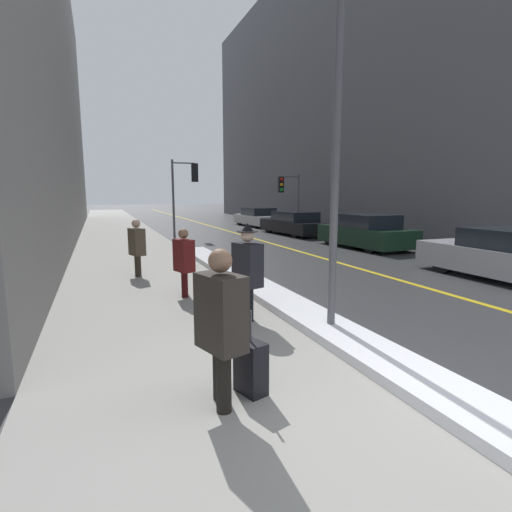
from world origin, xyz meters
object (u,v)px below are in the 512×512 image
Objects in this scene: pedestrian_in_glasses at (184,259)px; parked_car_white at (258,217)px; pedestrian_nearside at (137,245)px; parked_car_black at (294,224)px; pedestrian_trailing at (221,321)px; pedestrian_in_fedora at (248,268)px; traffic_light_far at (287,190)px; rolling_suitcase at (251,368)px; lamp_post at (337,133)px; traffic_light_near at (186,182)px; parked_car_dark_green at (366,232)px.

pedestrian_in_glasses reaches higher than parked_car_white.
pedestrian_nearside reaches higher than parked_car_black.
pedestrian_trailing is 0.98× the size of pedestrian_in_fedora.
rolling_suitcase is (-8.67, -16.93, -2.05)m from traffic_light_far.
lamp_post is 1.15× the size of parked_car_white.
traffic_light_far is 19.36m from pedestrian_trailing.
pedestrian_in_fedora is (-1.80, -13.48, -1.82)m from traffic_light_near.
pedestrian_trailing is 7.14m from pedestrian_nearside.
pedestrian_in_fedora is 14.72m from parked_car_black.
traffic_light_far is 4.48m from parked_car_white.
parked_car_white is 22.70m from rolling_suitcase.
pedestrian_nearside is (-0.18, 7.14, -0.08)m from pedestrian_trailing.
pedestrian_in_glasses is at bearing -103.98° from traffic_light_near.
pedestrian_in_fedora reaches higher than parked_car_dark_green.
pedestrian_in_fedora is 0.40× the size of parked_car_dark_green.
rolling_suitcase is (-2.68, -15.94, -2.44)m from traffic_light_near.
lamp_post is at bearing 105.79° from pedestrian_trailing.
lamp_post reaches higher than pedestrian_nearside.
pedestrian_nearside is at bearing 113.27° from lamp_post.
parked_car_black is (8.61, 15.33, -0.32)m from pedestrian_trailing.
lamp_post is at bearing -94.85° from traffic_light_near.
parked_car_white is (8.32, 16.59, -0.22)m from pedestrian_in_glasses.
parked_car_white is (6.62, 19.68, -2.47)m from lamp_post.
rolling_suitcase is (0.37, 0.13, -0.62)m from pedestrian_trailing.
traffic_light_near is 6.01m from parked_car_black.
traffic_light_near reaches higher than parked_car_black.
pedestrian_nearside is 12.02m from parked_car_black.
pedestrian_in_fedora is at bearing -0.49° from pedestrian_nearside.
parked_car_white is (9.05, 14.03, -0.25)m from pedestrian_nearside.
lamp_post is at bearing 5.38° from pedestrian_nearside.
rolling_suitcase is (0.55, -7.01, -0.54)m from pedestrian_nearside.
pedestrian_in_fedora is at bearing 154.82° from parked_car_white.
traffic_light_far reaches higher than pedestrian_in_glasses.
pedestrian_in_glasses is at bearing 117.84° from parked_car_dark_green.
traffic_light_near reaches higher than pedestrian_in_glasses.
parked_car_black is at bearing 0.29° from parked_car_dark_green.
parked_car_black reaches higher than rolling_suitcase.
parked_car_black is (8.07, 10.75, -0.22)m from pedestrian_in_glasses.
traffic_light_near is 1.16× the size of traffic_light_far.
pedestrian_trailing is 0.73m from rolling_suitcase.
traffic_light_near is at bearing 151.38° from pedestrian_trailing.
lamp_post is at bearing 158.52° from parked_car_white.
pedestrian_nearside is at bearing 166.58° from rolling_suitcase.
lamp_post reaches higher than parked_car_dark_green.
pedestrian_trailing reaches higher than parked_car_white.
pedestrian_in_glasses is 9.78m from parked_car_dark_green.
parked_car_white is (8.87, 21.17, -0.32)m from pedestrian_trailing.
traffic_light_far is (5.99, 0.99, -0.39)m from traffic_light_near.
parked_car_dark_green is at bearing 102.93° from pedestrian_in_glasses.
lamp_post reaches higher than pedestrian_in_glasses.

